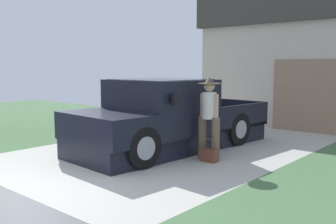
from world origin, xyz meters
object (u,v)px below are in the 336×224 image
person_with_hat (209,115)px  wheeled_trash_bin (182,103)px  handbag (209,154)px  pickup_truck (162,119)px

person_with_hat → wheeled_trash_bin: (-4.38, 4.60, -0.36)m
handbag → wheeled_trash_bin: (-4.49, 4.75, 0.41)m
handbag → wheeled_trash_bin: wheeled_trash_bin is taller
pickup_truck → person_with_hat: person_with_hat is taller
pickup_truck → handbag: size_ratio=10.93×
person_with_hat → handbag: bearing=128.5°
pickup_truck → wheeled_trash_bin: bearing=-51.6°
pickup_truck → wheeled_trash_bin: size_ratio=4.99×
person_with_hat → wheeled_trash_bin: bearing=-44.8°
wheeled_trash_bin → person_with_hat: bearing=-46.5°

